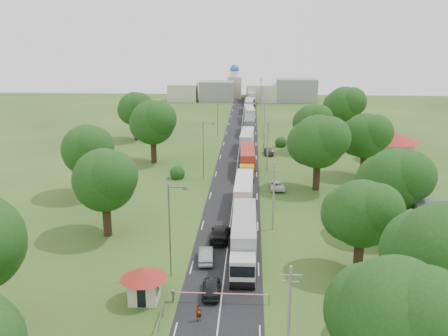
# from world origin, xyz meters

# --- Properties ---
(ground) EXTENTS (260.00, 260.00, 0.00)m
(ground) POSITION_xyz_m (0.00, 0.00, 0.00)
(ground) COLOR #264818
(ground) RESTS_ON ground
(road) EXTENTS (8.00, 200.00, 0.04)m
(road) POSITION_xyz_m (0.00, 20.00, 0.00)
(road) COLOR black
(road) RESTS_ON ground
(boom_barrier) EXTENTS (9.22, 0.35, 1.18)m
(boom_barrier) POSITION_xyz_m (-1.36, -25.00, 0.89)
(boom_barrier) COLOR slate
(boom_barrier) RESTS_ON ground
(guard_booth) EXTENTS (4.40, 4.40, 3.45)m
(guard_booth) POSITION_xyz_m (-7.20, -25.00, 2.16)
(guard_booth) COLOR beige
(guard_booth) RESTS_ON ground
(info_sign) EXTENTS (0.12, 3.10, 4.10)m
(info_sign) POSITION_xyz_m (5.20, 35.00, 3.00)
(info_sign) COLOR slate
(info_sign) RESTS_ON ground
(pole_0) EXTENTS (1.60, 0.24, 9.00)m
(pole_0) POSITION_xyz_m (5.50, -35.00, 4.68)
(pole_0) COLOR gray
(pole_0) RESTS_ON ground
(pole_1) EXTENTS (1.60, 0.24, 9.00)m
(pole_1) POSITION_xyz_m (5.50, -7.00, 4.68)
(pole_1) COLOR gray
(pole_1) RESTS_ON ground
(pole_2) EXTENTS (1.60, 0.24, 9.00)m
(pole_2) POSITION_xyz_m (5.50, 21.00, 4.68)
(pole_2) COLOR gray
(pole_2) RESTS_ON ground
(pole_3) EXTENTS (1.60, 0.24, 9.00)m
(pole_3) POSITION_xyz_m (5.50, 49.00, 4.68)
(pole_3) COLOR gray
(pole_3) RESTS_ON ground
(pole_4) EXTENTS (1.60, 0.24, 9.00)m
(pole_4) POSITION_xyz_m (5.50, 77.00, 4.68)
(pole_4) COLOR gray
(pole_4) RESTS_ON ground
(pole_5) EXTENTS (1.60, 0.24, 9.00)m
(pole_5) POSITION_xyz_m (5.50, 105.00, 4.68)
(pole_5) COLOR gray
(pole_5) RESTS_ON ground
(lamp_0) EXTENTS (2.03, 0.22, 10.00)m
(lamp_0) POSITION_xyz_m (-5.35, -20.00, 5.55)
(lamp_0) COLOR slate
(lamp_0) RESTS_ON ground
(lamp_1) EXTENTS (2.03, 0.22, 10.00)m
(lamp_1) POSITION_xyz_m (-5.35, 15.00, 5.55)
(lamp_1) COLOR slate
(lamp_1) RESTS_ON ground
(lamp_2) EXTENTS (2.03, 0.22, 10.00)m
(lamp_2) POSITION_xyz_m (-5.35, 50.00, 5.55)
(lamp_2) COLOR slate
(lamp_2) RESTS_ON ground
(tree_0) EXTENTS (8.80, 8.80, 11.07)m
(tree_0) POSITION_xyz_m (11.99, -37.84, 7.22)
(tree_0) COLOR #382616
(tree_0) RESTS_ON ground
(tree_1) EXTENTS (9.60, 9.60, 12.05)m
(tree_1) POSITION_xyz_m (17.99, -29.83, 7.85)
(tree_1) COLOR #382616
(tree_1) RESTS_ON ground
(tree_2) EXTENTS (8.00, 8.00, 10.10)m
(tree_2) POSITION_xyz_m (13.99, -17.86, 6.60)
(tree_2) COLOR #382616
(tree_2) RESTS_ON ground
(tree_3) EXTENTS (8.80, 8.80, 11.07)m
(tree_3) POSITION_xyz_m (19.99, -7.84, 7.22)
(tree_3) COLOR #382616
(tree_3) RESTS_ON ground
(tree_4) EXTENTS (9.60, 9.60, 12.05)m
(tree_4) POSITION_xyz_m (12.99, 10.17, 7.85)
(tree_4) COLOR #382616
(tree_4) RESTS_ON ground
(tree_5) EXTENTS (8.80, 8.80, 11.07)m
(tree_5) POSITION_xyz_m (21.99, 18.16, 7.22)
(tree_5) COLOR #382616
(tree_5) RESTS_ON ground
(tree_6) EXTENTS (8.00, 8.00, 10.10)m
(tree_6) POSITION_xyz_m (14.99, 35.14, 6.60)
(tree_6) COLOR #382616
(tree_6) RESTS_ON ground
(tree_7) EXTENTS (9.60, 9.60, 12.05)m
(tree_7) POSITION_xyz_m (23.99, 50.17, 7.85)
(tree_7) COLOR #382616
(tree_7) RESTS_ON ground
(tree_10) EXTENTS (8.80, 8.80, 11.07)m
(tree_10) POSITION_xyz_m (-15.01, -9.84, 7.22)
(tree_10) COLOR #382616
(tree_10) RESTS_ON ground
(tree_11) EXTENTS (8.80, 8.80, 11.07)m
(tree_11) POSITION_xyz_m (-22.01, 5.16, 7.22)
(tree_11) COLOR #382616
(tree_11) RESTS_ON ground
(tree_12) EXTENTS (9.60, 9.60, 12.05)m
(tree_12) POSITION_xyz_m (-16.01, 25.17, 7.85)
(tree_12) COLOR #382616
(tree_12) RESTS_ON ground
(tree_13) EXTENTS (8.80, 8.80, 11.07)m
(tree_13) POSITION_xyz_m (-24.01, 45.16, 7.22)
(tree_13) COLOR #382616
(tree_13) RESTS_ON ground
(house_cream) EXTENTS (10.08, 10.08, 5.80)m
(house_cream) POSITION_xyz_m (30.00, 30.00, 3.64)
(house_cream) COLOR beige
(house_cream) RESTS_ON ground
(distant_town) EXTENTS (52.00, 8.00, 8.00)m
(distant_town) POSITION_xyz_m (0.68, 110.00, 3.49)
(distant_town) COLOR gray
(distant_town) RESTS_ON ground
(church) EXTENTS (5.00, 5.00, 12.30)m
(church) POSITION_xyz_m (-4.00, 118.00, 5.39)
(church) COLOR beige
(church) RESTS_ON ground
(truck_0) EXTENTS (2.74, 15.53, 4.31)m
(truck_0) POSITION_xyz_m (1.95, -14.66, 2.28)
(truck_0) COLOR silver
(truck_0) RESTS_ON ground
(truck_1) EXTENTS (2.67, 14.17, 3.92)m
(truck_1) POSITION_xyz_m (1.63, 1.03, 2.08)
(truck_1) COLOR #B91531
(truck_1) RESTS_ON ground
(truck_2) EXTENTS (2.79, 14.64, 4.05)m
(truck_2) POSITION_xyz_m (1.91, 20.00, 2.15)
(truck_2) COLOR gold
(truck_2) RESTS_ON ground
(truck_3) EXTENTS (2.97, 14.42, 3.99)m
(truck_3) POSITION_xyz_m (1.66, 35.51, 2.11)
(truck_3) COLOR #1D31AE
(truck_3) RESTS_ON ground
(truck_4) EXTENTS (2.61, 14.38, 3.98)m
(truck_4) POSITION_xyz_m (2.00, 53.11, 2.11)
(truck_4) COLOR #B3B3B3
(truck_4) RESTS_ON ground
(truck_5) EXTENTS (3.04, 13.96, 3.86)m
(truck_5) POSITION_xyz_m (1.96, 70.11, 2.05)
(truck_5) COLOR #B1301B
(truck_5) RESTS_ON ground
(truck_6) EXTENTS (2.41, 13.71, 3.80)m
(truck_6) POSITION_xyz_m (1.73, 86.57, 2.02)
(truck_6) COLOR #225C36
(truck_6) RESTS_ON ground
(truck_7) EXTENTS (3.23, 15.42, 4.26)m
(truck_7) POSITION_xyz_m (2.28, 104.22, 2.26)
(truck_7) COLOR silver
(truck_7) RESTS_ON ground
(truck_8) EXTENTS (2.56, 14.69, 4.07)m
(truck_8) POSITION_xyz_m (1.74, 121.14, 2.16)
(truck_8) COLOR brown
(truck_8) RESTS_ON ground
(car_lane_front) EXTENTS (1.99, 4.45, 1.49)m
(car_lane_front) POSITION_xyz_m (-1.00, -23.50, 0.74)
(car_lane_front) COLOR black
(car_lane_front) RESTS_ON ground
(car_lane_mid) EXTENTS (1.88, 4.47, 1.44)m
(car_lane_mid) POSITION_xyz_m (-2.20, -16.40, 0.72)
(car_lane_mid) COLOR gray
(car_lane_mid) RESTS_ON ground
(car_lane_rear) EXTENTS (2.36, 5.65, 1.63)m
(car_lane_rear) POSITION_xyz_m (-1.00, -10.50, 0.81)
(car_lane_rear) COLOR black
(car_lane_rear) RESTS_ON ground
(car_verge_near) EXTENTS (2.46, 5.09, 1.40)m
(car_verge_near) POSITION_xyz_m (6.79, 9.88, 0.70)
(car_verge_near) COLOR white
(car_verge_near) RESTS_ON ground
(car_verge_far) EXTENTS (2.15, 4.68, 1.56)m
(car_verge_far) POSITION_xyz_m (6.20, 32.89, 0.78)
(car_verge_far) COLOR #55575C
(car_verge_far) RESTS_ON ground
(pedestrian_near) EXTENTS (0.67, 0.60, 1.55)m
(pedestrian_near) POSITION_xyz_m (-1.73, -28.11, 0.78)
(pedestrian_near) COLOR gray
(pedestrian_near) RESTS_ON ground
(pedestrian_booth) EXTENTS (1.12, 1.17, 1.90)m
(pedestrian_booth) POSITION_xyz_m (-6.50, -22.46, 0.95)
(pedestrian_booth) COLOR gray
(pedestrian_booth) RESTS_ON ground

